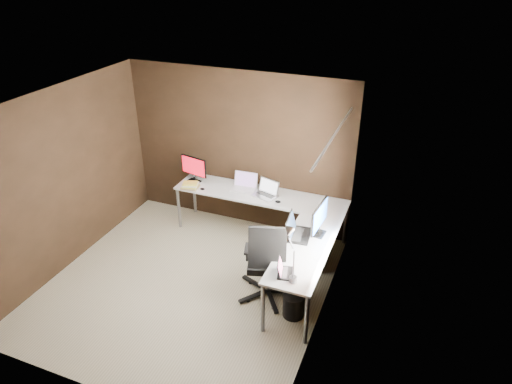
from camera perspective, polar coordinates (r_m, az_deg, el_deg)
room at (r=5.53m, az=-6.05°, el=-1.67°), size 3.60×3.60×2.50m
desk at (r=6.44m, az=2.11°, el=-3.06°), size 2.65×2.25×0.73m
drawer_pedestal at (r=6.60m, az=7.21°, el=-6.34°), size 0.42×0.50×0.60m
monitor_left at (r=7.24m, az=-7.78°, el=3.02°), size 0.47×0.18×0.42m
monitor_right at (r=5.88m, az=7.94°, el=-3.17°), size 0.15×0.54×0.45m
laptop_white at (r=7.03m, az=-1.43°, el=0.83°), size 0.38×0.28×0.24m
laptop_silver at (r=6.84m, az=1.30°, el=-0.01°), size 0.41×0.35×0.24m
laptop_black_big at (r=5.93m, az=5.03°, el=-4.91°), size 0.33×0.44×0.27m
laptop_black_small at (r=5.29m, az=3.45°, el=-9.80°), size 0.23×0.29×0.17m
book_stack at (r=7.13m, az=-8.22°, el=0.82°), size 0.28×0.25×0.08m
mouse_left at (r=7.05m, az=-6.72°, el=0.38°), size 0.09×0.07×0.03m
mouse_corner at (r=6.66m, az=2.76°, el=-1.21°), size 0.09×0.07×0.04m
desk_lamp at (r=5.03m, az=4.30°, el=-6.91°), size 0.20×0.24×0.65m
office_chair at (r=5.92m, az=1.49°, el=-10.26°), size 0.65×0.68×1.16m
wastebasket at (r=5.78m, az=4.71°, el=-13.91°), size 0.31×0.31×0.31m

